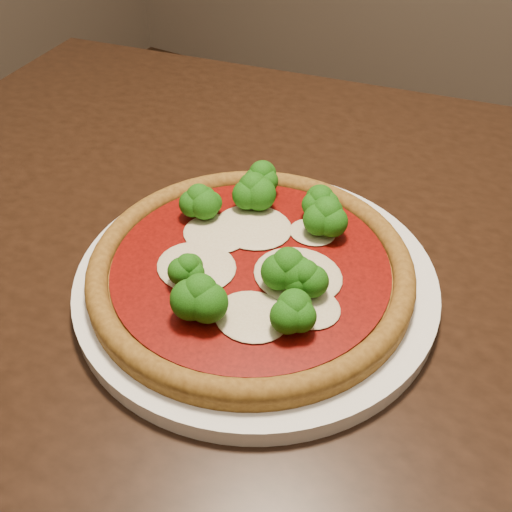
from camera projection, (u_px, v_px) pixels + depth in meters
The scene contains 3 objects.
dining_table at pixel (281, 307), 0.68m from camera, with size 1.26×1.04×0.75m.
plate at pixel (256, 280), 0.56m from camera, with size 0.35×0.35×0.02m, color white.
pizza at pixel (253, 260), 0.54m from camera, with size 0.31×0.31×0.06m.
Camera 1 is at (0.01, -0.23, 1.15)m, focal length 40.00 mm.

